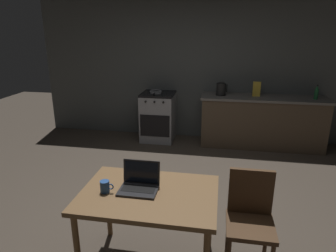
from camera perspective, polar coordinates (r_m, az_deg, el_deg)
name	(u,v)px	position (r m, az deg, el deg)	size (l,w,h in m)	color
ground_plane	(165,209)	(3.70, -0.59, -15.46)	(12.00, 12.00, 0.00)	#473D33
back_wall	(207,69)	(5.75, 7.39, 10.60)	(6.40, 0.10, 2.63)	#4C504F
kitchen_counter	(261,122)	(5.63, 17.29, 0.82)	(2.16, 0.64, 0.91)	#4C3D2D
stove_oven	(158,117)	(5.69, -1.87, 1.81)	(0.60, 0.62, 0.91)	gray
dining_table	(149,201)	(2.61, -3.64, -13.94)	(1.13, 0.80, 0.74)	brown
chair	(250,215)	(2.78, 15.29, -15.91)	(0.40, 0.40, 0.89)	#4C331E
laptop	(139,184)	(2.59, -5.47, -10.95)	(0.32, 0.25, 0.23)	#232326
electric_kettle	(221,89)	(5.45, 10.03, 6.90)	(0.20, 0.18, 0.23)	black
bottle	(317,93)	(5.62, 26.32, 5.71)	(0.06, 0.06, 0.24)	#19592D
frying_pan	(156,92)	(5.56, -2.36, 6.49)	(0.23, 0.40, 0.05)	gray
coffee_mug	(105,187)	(2.59, -11.84, -11.17)	(0.12, 0.08, 0.10)	#264C8C
cereal_box	(257,89)	(5.50, 16.43, 6.74)	(0.13, 0.05, 0.25)	gold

